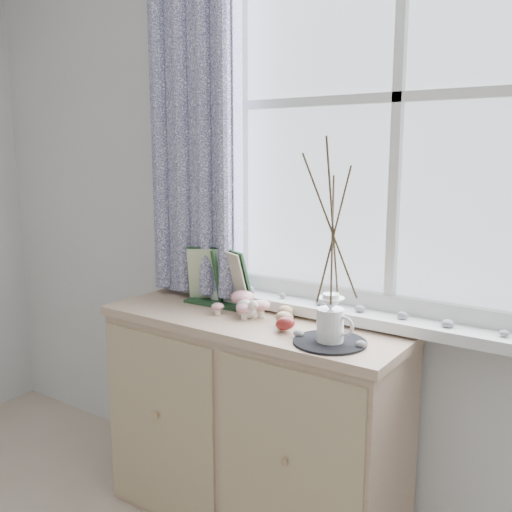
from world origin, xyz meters
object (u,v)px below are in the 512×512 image
at_px(toadstool_cluster, 245,303).
at_px(twig_pitcher, 333,226).
at_px(sideboard, 252,422).
at_px(botanical_book, 215,277).

distance_m(toadstool_cluster, twig_pitcher, 0.55).
relative_size(sideboard, botanical_book, 3.44).
height_order(botanical_book, toadstool_cluster, botanical_book).
distance_m(sideboard, botanical_book, 0.59).
distance_m(sideboard, twig_pitcher, 0.90).
relative_size(botanical_book, toadstool_cluster, 1.57).
distance_m(sideboard, toadstool_cluster, 0.48).
bearing_deg(sideboard, toadstool_cluster, 158.10).
relative_size(toadstool_cluster, twig_pitcher, 0.33).
height_order(toadstool_cluster, twig_pitcher, twig_pitcher).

